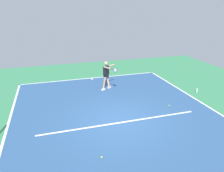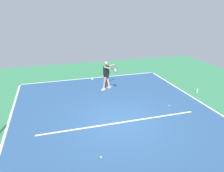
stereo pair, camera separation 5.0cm
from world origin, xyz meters
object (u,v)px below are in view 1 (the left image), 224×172
at_px(tennis_player, 107,74).
at_px(water_bottle, 197,90).
at_px(tennis_ball_by_sideline, 169,105).
at_px(tennis_ball_far_corner, 102,157).

bearing_deg(tennis_player, water_bottle, 127.39).
relative_size(tennis_player, water_bottle, 7.77).
bearing_deg(tennis_ball_by_sideline, tennis_ball_far_corner, 33.79).
bearing_deg(tennis_ball_far_corner, tennis_ball_by_sideline, -146.21).
bearing_deg(tennis_player, tennis_ball_by_sideline, 96.47).
relative_size(tennis_ball_by_sideline, water_bottle, 0.30).
distance_m(tennis_player, tennis_ball_by_sideline, 4.07).
bearing_deg(tennis_ball_far_corner, tennis_player, -107.06).
relative_size(tennis_player, tennis_ball_by_sideline, 25.90).
xyz_separation_m(tennis_player, tennis_ball_far_corner, (1.84, 5.99, -0.94)).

